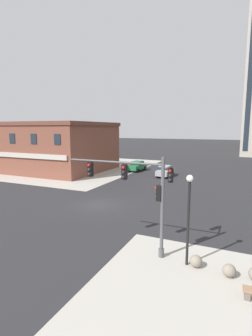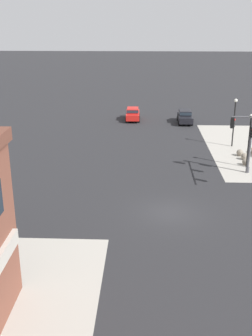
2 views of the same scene
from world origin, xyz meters
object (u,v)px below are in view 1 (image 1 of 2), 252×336
(street_lamp_corner_near, at_px, (189,209))
(car_main_southbound_far, at_px, (165,171))
(bollard_sphere_curb_a, at_px, (196,261))
(bollard_sphere_curb_b, at_px, (229,271))
(traffic_signal_main, at_px, (143,190))
(car_cross_eastbound, at_px, (137,166))

(street_lamp_corner_near, bearing_deg, car_main_southbound_far, 108.29)
(bollard_sphere_curb_a, distance_m, bollard_sphere_curb_b, 1.68)
(bollard_sphere_curb_a, height_order, car_main_southbound_far, car_main_southbound_far)
(bollard_sphere_curb_a, xyz_separation_m, car_main_southbound_far, (-8.70, 24.86, 0.59))
(traffic_signal_main, bearing_deg, street_lamp_corner_near, -9.91)
(bollard_sphere_curb_a, distance_m, car_main_southbound_far, 26.34)
(bollard_sphere_curb_a, bearing_deg, traffic_signal_main, 170.90)
(bollard_sphere_curb_a, bearing_deg, street_lamp_corner_near, 175.41)
(bollard_sphere_curb_b, xyz_separation_m, car_cross_eastbound, (-16.29, 28.36, 0.59))
(street_lamp_corner_near, xyz_separation_m, car_main_southbound_far, (-8.20, 24.82, -2.23))
(street_lamp_corner_near, height_order, car_cross_eastbound, street_lamp_corner_near)
(car_main_southbound_far, bearing_deg, bollard_sphere_curb_a, -70.71)
(bollard_sphere_curb_b, bearing_deg, car_cross_eastbound, 119.87)
(traffic_signal_main, bearing_deg, car_main_southbound_far, 102.70)
(street_lamp_corner_near, bearing_deg, traffic_signal_main, 170.09)
(traffic_signal_main, distance_m, car_main_southbound_far, 25.12)
(car_main_southbound_far, xyz_separation_m, car_cross_eastbound, (-5.93, 3.24, 0.00))
(bollard_sphere_curb_a, xyz_separation_m, bollard_sphere_curb_b, (1.66, -0.26, 0.00))
(car_main_southbound_far, bearing_deg, car_cross_eastbound, 151.31)
(traffic_signal_main, xyz_separation_m, street_lamp_corner_near, (2.72, -0.47, -0.66))
(car_cross_eastbound, bearing_deg, bollard_sphere_curb_a, -62.50)
(bollard_sphere_curb_a, height_order, street_lamp_corner_near, street_lamp_corner_near)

